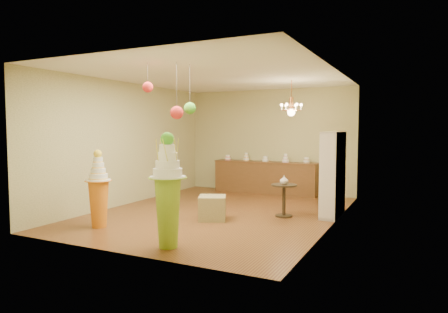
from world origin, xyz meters
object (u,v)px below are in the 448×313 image
at_px(pedestal_orange, 99,197).
at_px(round_table, 284,196).
at_px(pedestal_green, 168,198).
at_px(sideboard, 265,177).

relative_size(pedestal_orange, round_table, 2.12).
xyz_separation_m(pedestal_green, pedestal_orange, (-1.91, 0.50, -0.20)).
relative_size(pedestal_green, round_table, 2.62).
bearing_deg(round_table, pedestal_orange, -139.82).
distance_m(pedestal_green, sideboard, 5.68).
xyz_separation_m(pedestal_green, sideboard, (-0.47, 5.65, -0.31)).
bearing_deg(pedestal_green, sideboard, 94.77).
relative_size(pedestal_green, sideboard, 0.60).
relative_size(pedestal_green, pedestal_orange, 1.23).
distance_m(pedestal_orange, round_table, 3.76).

